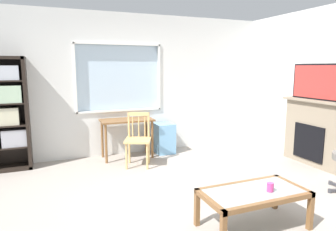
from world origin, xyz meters
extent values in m
cube|color=#9E9389|center=(0.00, 0.00, -0.01)|extent=(6.53, 5.92, 0.02)
cube|color=silver|center=(0.00, 2.46, 0.41)|extent=(5.53, 0.12, 0.83)
cube|color=silver|center=(0.00, 2.46, 2.37)|extent=(5.53, 0.12, 0.55)
cube|color=silver|center=(-1.89, 2.46, 1.46)|extent=(1.76, 0.12, 1.26)
cube|color=silver|center=(1.67, 2.46, 1.46)|extent=(2.19, 0.12, 1.26)
cube|color=silver|center=(-0.22, 2.47, 1.46)|extent=(1.58, 0.02, 1.26)
cube|color=white|center=(-0.22, 2.40, 0.84)|extent=(1.64, 0.06, 0.03)
cube|color=white|center=(-0.22, 2.40, 2.07)|extent=(1.64, 0.06, 0.03)
cube|color=white|center=(-1.01, 2.40, 1.46)|extent=(0.03, 0.06, 1.26)
cube|color=white|center=(0.57, 2.40, 1.46)|extent=(0.03, 0.06, 1.26)
cube|color=black|center=(-1.80, 2.21, 0.91)|extent=(0.05, 0.38, 1.83)
cube|color=black|center=(-2.23, 2.21, 0.03)|extent=(0.90, 0.38, 0.05)
cube|color=black|center=(-2.23, 2.21, 0.38)|extent=(0.85, 0.36, 0.02)
cube|color=#B2B2BC|center=(-2.00, 2.20, 0.53)|extent=(0.38, 0.29, 0.27)
cube|color=#B7D6B2|center=(-2.02, 2.20, 1.24)|extent=(0.33, 0.32, 0.27)
cube|color=brown|center=(-0.16, 2.11, 0.70)|extent=(0.95, 0.48, 0.03)
cylinder|color=brown|center=(-0.59, 1.92, 0.34)|extent=(0.04, 0.04, 0.69)
cylinder|color=brown|center=(0.26, 1.92, 0.34)|extent=(0.04, 0.04, 0.69)
cylinder|color=brown|center=(-0.59, 2.30, 0.34)|extent=(0.04, 0.04, 0.69)
cylinder|color=brown|center=(0.26, 2.30, 0.34)|extent=(0.04, 0.04, 0.69)
cube|color=tan|center=(-0.12, 1.56, 0.45)|extent=(0.54, 0.53, 0.04)
cylinder|color=tan|center=(-0.34, 1.48, 0.22)|extent=(0.04, 0.04, 0.43)
cylinder|color=tan|center=(-0.03, 1.34, 0.22)|extent=(0.04, 0.04, 0.43)
cylinder|color=tan|center=(-0.22, 1.77, 0.22)|extent=(0.04, 0.04, 0.43)
cylinder|color=tan|center=(0.10, 1.64, 0.22)|extent=(0.04, 0.04, 0.43)
cylinder|color=tan|center=(-0.22, 1.77, 0.68)|extent=(0.04, 0.04, 0.45)
cylinder|color=tan|center=(0.10, 1.64, 0.68)|extent=(0.04, 0.04, 0.45)
cube|color=tan|center=(-0.06, 1.71, 0.87)|extent=(0.35, 0.17, 0.06)
cylinder|color=tan|center=(-0.16, 1.75, 0.65)|extent=(0.02, 0.02, 0.35)
cylinder|color=tan|center=(-0.06, 1.71, 0.65)|extent=(0.02, 0.02, 0.35)
cylinder|color=tan|center=(0.04, 1.66, 0.65)|extent=(0.02, 0.02, 0.35)
cube|color=#72ADDB|center=(0.58, 2.16, 0.29)|extent=(0.35, 0.40, 0.58)
cube|color=gray|center=(2.67, 0.53, 0.54)|extent=(0.18, 1.11, 1.08)
cube|color=black|center=(2.58, 0.53, 0.40)|extent=(0.03, 0.61, 0.60)
cube|color=gray|center=(2.65, 0.53, 1.10)|extent=(0.26, 1.21, 0.04)
cube|color=black|center=(2.65, 0.53, 1.42)|extent=(0.05, 0.94, 0.59)
cube|color=#B2332D|center=(2.63, 0.53, 1.42)|extent=(0.01, 0.89, 0.54)
cylinder|color=#38383D|center=(1.94, -0.45, 0.03)|extent=(0.05, 0.05, 0.05)
cylinder|color=#38383D|center=(2.20, -0.24, 0.03)|extent=(0.05, 0.05, 0.05)
cube|color=#8C9E99|center=(0.43, -0.77, 0.40)|extent=(0.99, 0.46, 0.02)
cube|color=brown|center=(0.43, -1.03, 0.38)|extent=(1.09, 0.05, 0.05)
cube|color=brown|center=(0.43, -0.52, 0.38)|extent=(1.09, 0.05, 0.05)
cube|color=brown|center=(-0.09, -0.77, 0.38)|extent=(0.05, 0.56, 0.05)
cube|color=brown|center=(0.95, -0.77, 0.38)|extent=(0.05, 0.56, 0.05)
cube|color=brown|center=(0.95, -1.03, 0.18)|extent=(0.05, 0.05, 0.36)
cube|color=brown|center=(-0.09, -0.52, 0.18)|extent=(0.05, 0.05, 0.36)
cube|color=brown|center=(0.95, -0.52, 0.18)|extent=(0.05, 0.05, 0.36)
cylinder|color=#DB3D84|center=(0.58, -0.85, 0.45)|extent=(0.07, 0.07, 0.09)
camera|label=1|loc=(-1.47, -3.13, 1.66)|focal=31.94mm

